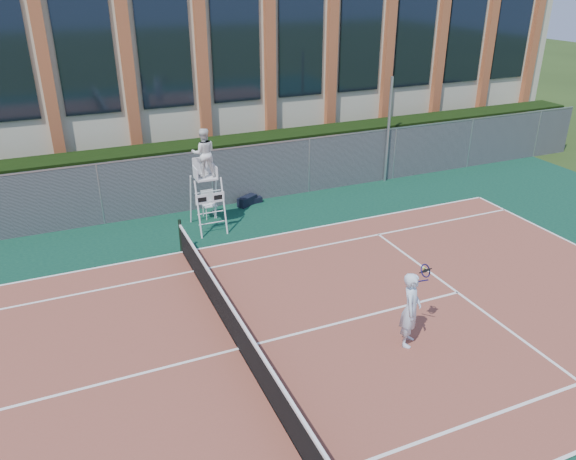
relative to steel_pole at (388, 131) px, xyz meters
name	(u,v)px	position (x,y,z in m)	size (l,w,h in m)	color
ground	(239,350)	(-9.54, -8.70, -2.18)	(120.00, 120.00, 0.00)	#233814
apron	(226,327)	(-9.54, -7.70, -2.18)	(36.00, 20.00, 0.01)	#0B3126
tennis_court	(239,349)	(-9.54, -8.70, -2.16)	(23.77, 10.97, 0.02)	brown
tennis_net	(238,331)	(-9.54, -8.70, -1.65)	(0.10, 11.30, 1.10)	black
fence	(158,187)	(-9.54, 0.10, -1.08)	(40.00, 0.06, 2.20)	#595E60
hedge	(152,177)	(-9.54, 1.30, -1.08)	(40.00, 1.40, 2.20)	black
building	(112,64)	(-9.54, 9.25, 1.96)	(45.00, 10.60, 8.22)	beige
steel_pole	(388,131)	(0.00, 0.00, 0.00)	(0.12, 0.12, 4.37)	#9EA0A5
umpire_chair	(204,156)	(-8.25, -1.65, 0.42)	(0.99, 1.53, 3.56)	white
plastic_chair	(208,201)	(-7.96, -0.73, -1.59)	(0.48, 0.48, 0.99)	silver
sports_bag_near	(247,201)	(-6.31, -0.25, -2.00)	(0.81, 0.33, 0.35)	black
sports_bag_far	(255,200)	(-5.96, -0.16, -2.06)	(0.54, 0.24, 0.22)	black
tennis_player	(411,309)	(-5.76, -10.09, -1.21)	(1.09, 0.87, 1.88)	silver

